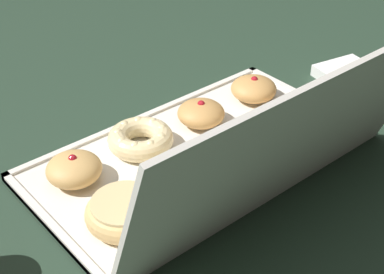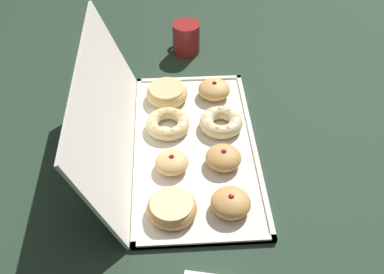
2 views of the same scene
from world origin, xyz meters
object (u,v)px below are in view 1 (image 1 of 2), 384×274
(glazed_ring_donut_4, at_px, (306,117))
(cruller_donut_6, at_px, (191,179))
(napkin_stack, at_px, (349,75))
(cruller_donut_2, at_px, (141,138))
(jelly_filled_donut_1, at_px, (201,113))
(jelly_filled_donut_5, at_px, (252,143))
(jelly_filled_donut_3, at_px, (74,169))
(donut_box, at_px, (197,154))
(glazed_ring_donut_7, at_px, (125,212))
(jelly_filled_donut_0, at_px, (254,89))

(glazed_ring_donut_4, relative_size, cruller_donut_6, 0.96)
(napkin_stack, bearing_deg, cruller_donut_2, -8.45)
(jelly_filled_donut_1, bearing_deg, napkin_stack, 169.81)
(jelly_filled_donut_5, xyz_separation_m, cruller_donut_6, (0.14, 0.01, -0.00))
(jelly_filled_donut_1, xyz_separation_m, napkin_stack, (-0.36, 0.06, -0.02))
(jelly_filled_donut_1, height_order, jelly_filled_donut_3, jelly_filled_donut_3)
(donut_box, bearing_deg, jelly_filled_donut_5, 138.76)
(glazed_ring_donut_7, bearing_deg, donut_box, -161.08)
(jelly_filled_donut_0, height_order, napkin_stack, jelly_filled_donut_0)
(jelly_filled_donut_5, relative_size, napkin_stack, 0.72)
(jelly_filled_donut_1, distance_m, glazed_ring_donut_7, 0.29)
(jelly_filled_donut_5, xyz_separation_m, glazed_ring_donut_7, (0.27, 0.01, 0.00))
(napkin_stack, bearing_deg, jelly_filled_donut_3, -6.13)
(cruller_donut_6, height_order, glazed_ring_donut_7, glazed_ring_donut_7)
(jelly_filled_donut_1, relative_size, cruller_donut_6, 0.74)
(jelly_filled_donut_0, bearing_deg, cruller_donut_6, 26.00)
(jelly_filled_donut_0, bearing_deg, cruller_donut_2, -1.49)
(jelly_filled_donut_1, distance_m, cruller_donut_2, 0.13)
(napkin_stack, bearing_deg, jelly_filled_donut_0, -16.55)
(cruller_donut_6, relative_size, napkin_stack, 1.04)
(donut_box, distance_m, jelly_filled_donut_3, 0.21)
(donut_box, xyz_separation_m, jelly_filled_donut_1, (-0.06, -0.06, 0.03))
(cruller_donut_6, distance_m, napkin_stack, 0.50)
(jelly_filled_donut_1, bearing_deg, glazed_ring_donut_7, 26.81)
(glazed_ring_donut_4, distance_m, cruller_donut_6, 0.28)
(glazed_ring_donut_7, bearing_deg, cruller_donut_6, 179.65)
(jelly_filled_donut_3, xyz_separation_m, glazed_ring_donut_7, (-0.01, 0.13, -0.00))
(glazed_ring_donut_4, bearing_deg, jelly_filled_donut_5, -1.66)
(cruller_donut_2, bearing_deg, jelly_filled_donut_1, 176.42)
(jelly_filled_donut_0, height_order, cruller_donut_6, jelly_filled_donut_0)
(glazed_ring_donut_7, relative_size, napkin_stack, 1.04)
(jelly_filled_donut_5, bearing_deg, jelly_filled_donut_0, -136.00)
(jelly_filled_donut_0, xyz_separation_m, glazed_ring_donut_4, (-0.00, 0.13, -0.00))
(donut_box, height_order, napkin_stack, napkin_stack)
(jelly_filled_donut_1, bearing_deg, donut_box, 45.30)
(jelly_filled_donut_0, bearing_deg, donut_box, 17.94)
(cruller_donut_6, height_order, napkin_stack, cruller_donut_6)
(cruller_donut_2, height_order, jelly_filled_donut_3, jelly_filled_donut_3)
(jelly_filled_donut_1, height_order, cruller_donut_6, jelly_filled_donut_1)
(jelly_filled_donut_1, height_order, glazed_ring_donut_7, jelly_filled_donut_1)
(jelly_filled_donut_1, bearing_deg, jelly_filled_donut_5, 93.09)
(jelly_filled_donut_1, relative_size, glazed_ring_donut_4, 0.77)
(cruller_donut_2, xyz_separation_m, glazed_ring_donut_7, (0.13, 0.14, 0.00))
(glazed_ring_donut_4, relative_size, jelly_filled_donut_5, 1.39)
(jelly_filled_donut_0, height_order, jelly_filled_donut_5, jelly_filled_donut_0)
(jelly_filled_donut_1, xyz_separation_m, jelly_filled_donut_5, (-0.01, 0.13, -0.00))
(jelly_filled_donut_3, distance_m, jelly_filled_donut_5, 0.30)
(glazed_ring_donut_4, distance_m, napkin_stack, 0.23)
(glazed_ring_donut_7, bearing_deg, napkin_stack, -173.84)
(cruller_donut_2, bearing_deg, cruller_donut_6, 88.11)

